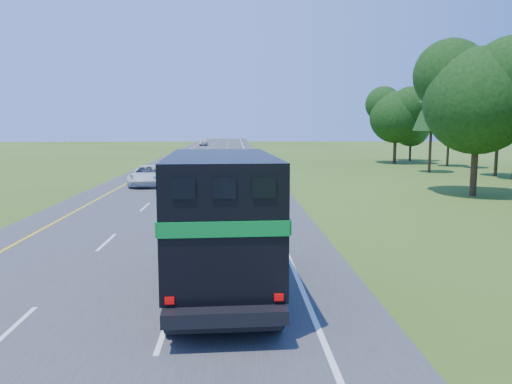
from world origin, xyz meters
TOP-DOWN VIEW (x-y plane):
  - road at (0.00, 50.00)m, footprint 15.00×260.00m
  - lane_markings at (0.00, 50.00)m, footprint 11.15×260.00m
  - horse_truck at (3.10, 13.94)m, footprint 3.25×9.22m
  - white_suv at (-3.44, 39.81)m, footprint 2.91×5.94m
  - far_car at (-3.87, 119.07)m, footprint 2.19×5.14m

SIDE VIEW (x-z plane):
  - road at x=0.00m, z-range 0.00..0.04m
  - lane_markings at x=0.00m, z-range 0.04..0.05m
  - white_suv at x=-3.44m, z-range 0.04..1.66m
  - far_car at x=-3.87m, z-range 0.04..1.77m
  - horse_truck at x=3.10m, z-range 0.18..4.21m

